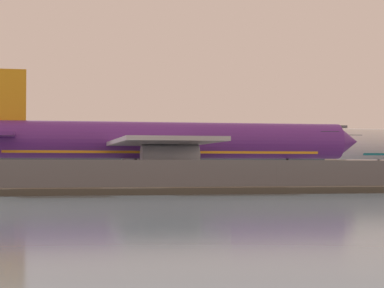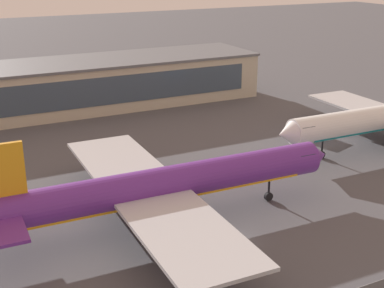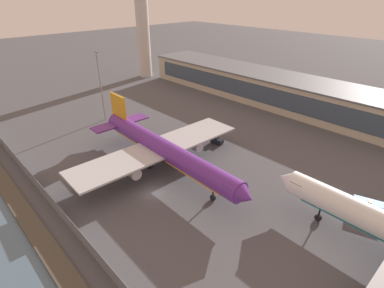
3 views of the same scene
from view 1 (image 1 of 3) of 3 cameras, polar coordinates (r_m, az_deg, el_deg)
The scene contains 7 objects.
ground_plane at distance 79.16m, azimuth 2.60°, elevation -3.24°, with size 500.00×500.00×0.00m, color #4C4C51.
shoreline_seawall at distance 59.68m, azimuth 7.92°, elevation -3.48°, with size 320.00×3.00×0.50m.
perimeter_fence at distance 63.88m, azimuth 6.48°, elevation -2.41°, with size 280.00×0.10×2.64m.
cargo_jet_purple at distance 85.02m, azimuth -2.64°, elevation 0.17°, with size 47.19×40.64×12.86m.
baggage_tug at distance 102.51m, azimuth -4.44°, elevation -2.45°, with size 3.39×2.02×1.80m.
ops_van at distance 113.80m, azimuth 14.38°, elevation -2.09°, with size 5.60×3.61×2.48m.
terminal_building at distance 139.26m, azimuth -10.25°, elevation -0.54°, with size 106.77×17.92×9.86m.
Camera 1 is at (-21.32, -76.21, 2.07)m, focal length 70.00 mm.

